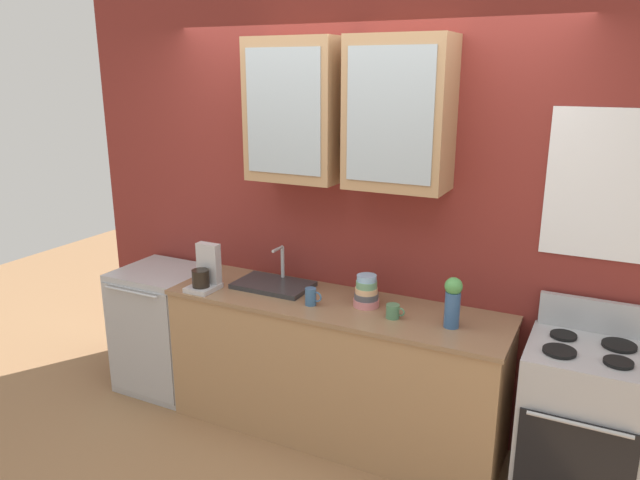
{
  "coord_description": "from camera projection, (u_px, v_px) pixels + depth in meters",
  "views": [
    {
      "loc": [
        1.43,
        -3.04,
        2.23
      ],
      "look_at": [
        -0.09,
        0.0,
        1.26
      ],
      "focal_mm": 33.61,
      "sensor_mm": 36.0,
      "label": 1
    }
  ],
  "objects": [
    {
      "name": "bowl_stack",
      "position": [
        366.0,
        292.0,
        3.53
      ],
      "size": [
        0.15,
        0.15,
        0.19
      ],
      "color": "#D87F84",
      "rests_on": "counter"
    },
    {
      "name": "sink_faucet",
      "position": [
        274.0,
        284.0,
        3.85
      ],
      "size": [
        0.48,
        0.31,
        0.25
      ],
      "color": "#2D2D30",
      "rests_on": "counter"
    },
    {
      "name": "cup_near_sink",
      "position": [
        311.0,
        297.0,
        3.55
      ],
      "size": [
        0.11,
        0.07,
        0.1
      ],
      "color": "#38608C",
      "rests_on": "counter"
    },
    {
      "name": "stove_range",
      "position": [
        579.0,
        426.0,
        3.11
      ],
      "size": [
        0.58,
        0.59,
        1.06
      ],
      "color": "#ADAFB5",
      "rests_on": "ground_plane"
    },
    {
      "name": "back_wall_unit",
      "position": [
        357.0,
        191.0,
        3.69
      ],
      "size": [
        4.08,
        0.42,
        2.76
      ],
      "color": "maroon",
      "rests_on": "ground_plane"
    },
    {
      "name": "vase",
      "position": [
        453.0,
        301.0,
        3.22
      ],
      "size": [
        0.1,
        0.1,
        0.28
      ],
      "color": "#33598C",
      "rests_on": "counter"
    },
    {
      "name": "dishwasher",
      "position": [
        165.0,
        329.0,
        4.3
      ],
      "size": [
        0.59,
        0.58,
        0.88
      ],
      "color": "#ADAFB5",
      "rests_on": "ground_plane"
    },
    {
      "name": "ground_plane",
      "position": [
        333.0,
        431.0,
        3.84
      ],
      "size": [
        10.0,
        10.0,
        0.0
      ],
      "primitive_type": "plane",
      "color": "#936B47"
    },
    {
      "name": "counter",
      "position": [
        334.0,
        369.0,
        3.72
      ],
      "size": [
        2.1,
        0.6,
        0.88
      ],
      "color": "#A87F56",
      "rests_on": "ground_plane"
    },
    {
      "name": "cup_near_bowls",
      "position": [
        393.0,
        311.0,
        3.36
      ],
      "size": [
        0.11,
        0.08,
        0.08
      ],
      "color": "#4C7F59",
      "rests_on": "counter"
    },
    {
      "name": "coffee_maker",
      "position": [
        205.0,
        273.0,
        3.8
      ],
      "size": [
        0.17,
        0.2,
        0.29
      ],
      "color": "#B7B7BC",
      "rests_on": "counter"
    }
  ]
}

